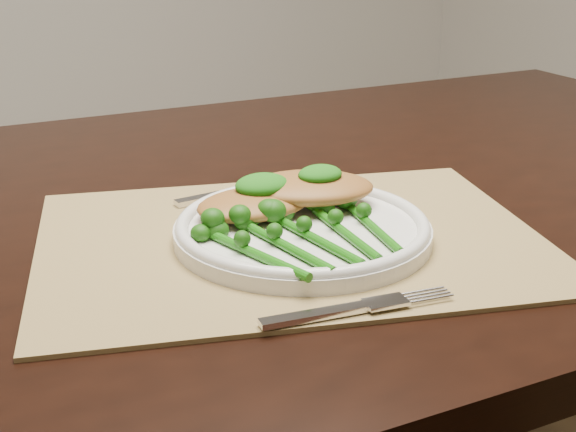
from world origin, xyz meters
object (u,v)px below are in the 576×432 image
dinner_plate (303,228)px  broccolini_bundle (317,240)px  placemat (291,240)px  chicken_fillet_left (254,204)px

dinner_plate → broccolini_bundle: (-0.01, -0.05, 0.01)m
placemat → broccolini_bundle: broccolini_bundle is taller
placemat → chicken_fillet_left: chicken_fillet_left is taller
dinner_plate → broccolini_bundle: bearing=-106.5°
dinner_plate → broccolini_bundle: broccolini_bundle is taller
dinner_plate → chicken_fillet_left: 0.06m
placemat → chicken_fillet_left: 0.05m
placemat → broccolini_bundle: (-0.01, -0.06, 0.02)m
placemat → dinner_plate: 0.02m
chicken_fillet_left → broccolini_bundle: bearing=-80.5°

